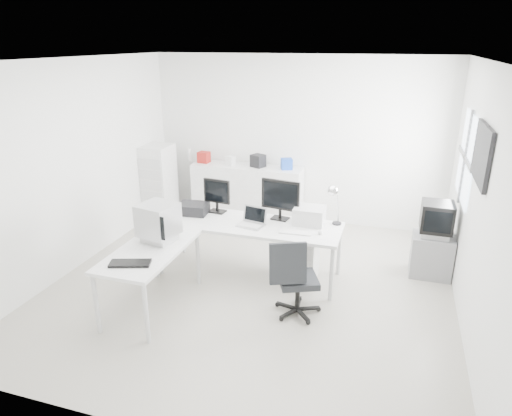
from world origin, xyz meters
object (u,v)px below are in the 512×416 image
(laser_printer, at_px, (309,215))
(sideboard, at_px, (247,193))
(lcd_monitor_small, at_px, (217,195))
(main_desk, at_px, (249,249))
(laptop, at_px, (251,217))
(side_desk, at_px, (152,278))
(crt_monitor, at_px, (158,222))
(crt_tv, at_px, (436,220))
(tv_cabinet, at_px, (431,255))
(filing_cabinet, at_px, (159,182))
(drawer_pedestal, at_px, (301,259))
(lcd_monitor_large, at_px, (280,200))
(inkjet_printer, at_px, (193,209))
(office_chair, at_px, (298,276))

(laser_printer, height_order, sideboard, laser_printer)
(lcd_monitor_small, bearing_deg, main_desk, -17.12)
(laptop, bearing_deg, side_desk, -120.50)
(lcd_monitor_small, xyz_separation_m, crt_monitor, (-0.30, -1.10, -0.00))
(main_desk, distance_m, crt_tv, 2.48)
(tv_cabinet, distance_m, filing_cabinet, 4.59)
(main_desk, height_order, crt_monitor, crt_monitor)
(side_desk, height_order, drawer_pedestal, side_desk)
(lcd_monitor_large, relative_size, filing_cabinet, 0.42)
(lcd_monitor_small, xyz_separation_m, tv_cabinet, (2.89, 0.46, -0.71))
(drawer_pedestal, height_order, lcd_monitor_large, lcd_monitor_large)
(main_desk, distance_m, side_desk, 1.39)
(side_desk, xyz_separation_m, lcd_monitor_small, (0.30, 1.35, 0.62))
(side_desk, bearing_deg, crt_monitor, 90.00)
(drawer_pedestal, bearing_deg, laptop, -167.01)
(filing_cabinet, bearing_deg, crt_monitor, -61.10)
(main_desk, height_order, inkjet_printer, inkjet_printer)
(inkjet_printer, xyz_separation_m, office_chair, (1.67, -0.84, -0.34))
(side_desk, bearing_deg, drawer_pedestal, 36.57)
(lcd_monitor_small, xyz_separation_m, laptop, (0.60, -0.35, -0.12))
(laptop, bearing_deg, tv_cabinet, 30.94)
(drawer_pedestal, xyz_separation_m, lcd_monitor_small, (-1.25, 0.20, 0.69))
(crt_monitor, bearing_deg, office_chair, 15.77)
(inkjet_printer, distance_m, lcd_monitor_small, 0.38)
(filing_cabinet, bearing_deg, main_desk, -35.24)
(main_desk, bearing_deg, lcd_monitor_large, 35.54)
(laser_printer, height_order, crt_tv, crt_tv)
(crt_tv, bearing_deg, office_chair, -136.37)
(lcd_monitor_large, distance_m, filing_cabinet, 2.84)
(tv_cabinet, relative_size, filing_cabinet, 0.44)
(lcd_monitor_small, relative_size, laser_printer, 1.26)
(main_desk, height_order, lcd_monitor_large, lcd_monitor_large)
(inkjet_printer, bearing_deg, side_desk, -95.14)
(crt_monitor, bearing_deg, inkjet_printer, 101.85)
(side_desk, relative_size, inkjet_printer, 3.47)
(drawer_pedestal, height_order, tv_cabinet, drawer_pedestal)
(lcd_monitor_large, bearing_deg, lcd_monitor_small, -171.41)
(lcd_monitor_large, height_order, filing_cabinet, filing_cabinet)
(lcd_monitor_large, xyz_separation_m, laser_printer, (0.40, -0.03, -0.17))
(drawer_pedestal, relative_size, filing_cabinet, 0.46)
(crt_tv, height_order, sideboard, crt_tv)
(main_desk, relative_size, laptop, 6.41)
(drawer_pedestal, bearing_deg, crt_tv, 21.88)
(lcd_monitor_small, distance_m, crt_tv, 2.93)
(drawer_pedestal, xyz_separation_m, office_chair, (0.12, -0.79, 0.18))
(laser_printer, bearing_deg, drawer_pedestal, -106.78)
(lcd_monitor_large, bearing_deg, inkjet_printer, -164.29)
(laser_printer, xyz_separation_m, crt_tv, (1.59, 0.49, -0.06))
(main_desk, bearing_deg, crt_monitor, -135.00)
(drawer_pedestal, height_order, office_chair, office_chair)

